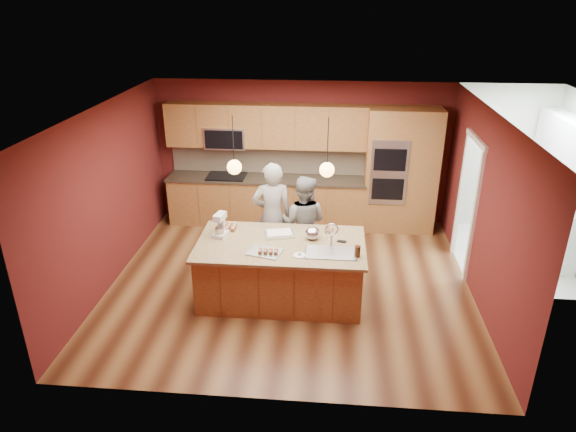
# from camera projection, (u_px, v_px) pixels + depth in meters

# --- Properties ---
(floor) EXTENTS (5.50, 5.50, 0.00)m
(floor) POSITION_uv_depth(u_px,v_px,m) (290.00, 283.00, 8.01)
(floor) COLOR #452413
(floor) RESTS_ON ground
(ceiling) EXTENTS (5.50, 5.50, 0.00)m
(ceiling) POSITION_uv_depth(u_px,v_px,m) (290.00, 110.00, 6.91)
(ceiling) COLOR silver
(ceiling) RESTS_ON ground
(wall_back) EXTENTS (5.50, 0.00, 5.50)m
(wall_back) POSITION_uv_depth(u_px,v_px,m) (301.00, 153.00, 9.74)
(wall_back) COLOR #531716
(wall_back) RESTS_ON ground
(wall_front) EXTENTS (5.50, 0.00, 5.50)m
(wall_front) POSITION_uv_depth(u_px,v_px,m) (269.00, 297.00, 5.18)
(wall_front) COLOR #531716
(wall_front) RESTS_ON ground
(wall_left) EXTENTS (0.00, 5.00, 5.00)m
(wall_left) POSITION_uv_depth(u_px,v_px,m) (108.00, 197.00, 7.68)
(wall_left) COLOR #531716
(wall_left) RESTS_ON ground
(wall_right) EXTENTS (0.00, 5.00, 5.00)m
(wall_right) POSITION_uv_depth(u_px,v_px,m) (484.00, 209.00, 7.24)
(wall_right) COLOR #531716
(wall_right) RESTS_ON ground
(cabinet_run) EXTENTS (3.74, 0.64, 2.30)m
(cabinet_run) POSITION_uv_depth(u_px,v_px,m) (265.00, 174.00, 9.71)
(cabinet_run) COLOR brown
(cabinet_run) RESTS_ON floor
(oven_column) EXTENTS (1.30, 0.62, 2.30)m
(oven_column) POSITION_uv_depth(u_px,v_px,m) (401.00, 171.00, 9.39)
(oven_column) COLOR brown
(oven_column) RESTS_ON floor
(doorway_trim) EXTENTS (0.08, 1.11, 2.20)m
(doorway_trim) POSITION_uv_depth(u_px,v_px,m) (467.00, 207.00, 8.09)
(doorway_trim) COLOR white
(doorway_trim) RESTS_ON wall_right
(laundry_room) EXTENTS (2.60, 2.70, 2.70)m
(laundry_room) POSITION_uv_depth(u_px,v_px,m) (576.00, 147.00, 7.95)
(laundry_room) COLOR silver
(laundry_room) RESTS_ON ground
(pendant_left) EXTENTS (0.20, 0.20, 0.80)m
(pendant_left) POSITION_uv_depth(u_px,v_px,m) (234.00, 167.00, 6.91)
(pendant_left) COLOR black
(pendant_left) RESTS_ON ceiling
(pendant_right) EXTENTS (0.20, 0.20, 0.80)m
(pendant_right) POSITION_uv_depth(u_px,v_px,m) (327.00, 169.00, 6.80)
(pendant_right) COLOR black
(pendant_right) RESTS_ON ceiling
(island) EXTENTS (2.40, 1.35, 1.26)m
(island) POSITION_uv_depth(u_px,v_px,m) (282.00, 269.00, 7.48)
(island) COLOR brown
(island) RESTS_ON floor
(person_left) EXTENTS (0.71, 0.54, 1.77)m
(person_left) POSITION_uv_depth(u_px,v_px,m) (272.00, 216.00, 8.17)
(person_left) COLOR black
(person_left) RESTS_ON floor
(person_right) EXTENTS (0.86, 0.72, 1.57)m
(person_right) POSITION_uv_depth(u_px,v_px,m) (303.00, 223.00, 8.17)
(person_right) COLOR slate
(person_right) RESTS_ON floor
(stand_mixer) EXTENTS (0.23, 0.28, 0.35)m
(stand_mixer) POSITION_uv_depth(u_px,v_px,m) (220.00, 226.00, 7.47)
(stand_mixer) COLOR silver
(stand_mixer) RESTS_ON island
(sheet_cake) EXTENTS (0.48, 0.40, 0.05)m
(sheet_cake) POSITION_uv_depth(u_px,v_px,m) (279.00, 234.00, 7.53)
(sheet_cake) COLOR silver
(sheet_cake) RESTS_ON island
(cooling_rack) EXTENTS (0.51, 0.42, 0.02)m
(cooling_rack) POSITION_uv_depth(u_px,v_px,m) (265.00, 252.00, 7.03)
(cooling_rack) COLOR #B4B8BD
(cooling_rack) RESTS_ON island
(mixing_bowl) EXTENTS (0.22, 0.22, 0.19)m
(mixing_bowl) POSITION_uv_depth(u_px,v_px,m) (312.00, 233.00, 7.39)
(mixing_bowl) COLOR silver
(mixing_bowl) RESTS_ON island
(plate) EXTENTS (0.17, 0.17, 0.01)m
(plate) POSITION_uv_depth(u_px,v_px,m) (300.00, 255.00, 6.95)
(plate) COLOR white
(plate) RESTS_ON island
(tumbler) EXTENTS (0.08, 0.08, 0.16)m
(tumbler) POSITION_uv_depth(u_px,v_px,m) (357.00, 251.00, 6.90)
(tumbler) COLOR #341D0D
(tumbler) RESTS_ON island
(phone) EXTENTS (0.14, 0.10, 0.01)m
(phone) POSITION_uv_depth(u_px,v_px,m) (342.00, 241.00, 7.34)
(phone) COLOR black
(phone) RESTS_ON island
(cupcakes_left) EXTENTS (0.26, 0.26, 0.08)m
(cupcakes_left) POSITION_uv_depth(u_px,v_px,m) (228.00, 227.00, 7.72)
(cupcakes_left) COLOR tan
(cupcakes_left) RESTS_ON island
(cupcakes_rack) EXTENTS (0.28, 0.14, 0.06)m
(cupcakes_rack) POSITION_uv_depth(u_px,v_px,m) (268.00, 251.00, 6.98)
(cupcakes_rack) COLOR tan
(cupcakes_rack) RESTS_ON island
(cupcakes_right) EXTENTS (0.14, 0.21, 0.06)m
(cupcakes_right) POSITION_uv_depth(u_px,v_px,m) (329.00, 229.00, 7.66)
(cupcakes_right) COLOR tan
(cupcakes_right) RESTS_ON island
(washer) EXTENTS (0.71, 0.73, 1.01)m
(washer) POSITION_uv_depth(u_px,v_px,m) (555.00, 239.00, 8.28)
(washer) COLOR silver
(washer) RESTS_ON floor
(dryer) EXTENTS (0.78, 0.80, 1.09)m
(dryer) POSITION_uv_depth(u_px,v_px,m) (541.00, 221.00, 8.82)
(dryer) COLOR silver
(dryer) RESTS_ON floor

